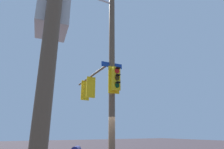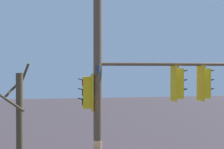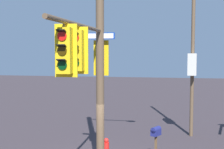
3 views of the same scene
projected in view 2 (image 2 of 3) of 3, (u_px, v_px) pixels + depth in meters
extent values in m
cylinder|color=brown|center=(98.00, 81.00, 10.49)|extent=(0.30, 0.30, 9.17)
cylinder|color=brown|center=(169.00, 64.00, 10.88)|extent=(5.18, 0.18, 0.12)
cube|color=yellow|center=(178.00, 83.00, 10.95)|extent=(0.30, 0.36, 1.10)
cube|color=yellow|center=(174.00, 83.00, 10.92)|extent=(0.05, 0.56, 1.30)
cylinder|color=red|center=(182.00, 74.00, 10.98)|extent=(0.03, 0.22, 0.22)
cube|color=black|center=(184.00, 71.00, 10.99)|extent=(0.16, 0.21, 0.06)
cylinder|color=#352504|center=(182.00, 83.00, 10.98)|extent=(0.03, 0.22, 0.22)
cube|color=black|center=(184.00, 80.00, 10.99)|extent=(0.16, 0.21, 0.06)
cylinder|color=black|center=(182.00, 93.00, 10.99)|extent=(0.03, 0.22, 0.22)
cube|color=black|center=(184.00, 89.00, 11.00)|extent=(0.16, 0.21, 0.06)
cylinder|color=brown|center=(178.00, 66.00, 10.94)|extent=(0.04, 0.04, 0.15)
cube|color=yellow|center=(205.00, 83.00, 11.12)|extent=(0.31, 0.37, 1.10)
cube|color=yellow|center=(201.00, 83.00, 11.08)|extent=(0.06, 0.56, 1.30)
cylinder|color=red|center=(209.00, 74.00, 11.14)|extent=(0.04, 0.22, 0.22)
cube|color=black|center=(211.00, 71.00, 11.15)|extent=(0.17, 0.21, 0.06)
cylinder|color=#352504|center=(209.00, 83.00, 11.15)|extent=(0.04, 0.22, 0.22)
cube|color=black|center=(211.00, 80.00, 11.16)|extent=(0.17, 0.21, 0.06)
cylinder|color=black|center=(209.00, 92.00, 11.16)|extent=(0.04, 0.22, 0.22)
cube|color=black|center=(211.00, 89.00, 11.17)|extent=(0.17, 0.21, 0.06)
cylinder|color=brown|center=(205.00, 66.00, 11.10)|extent=(0.04, 0.04, 0.15)
cube|color=yellow|center=(87.00, 92.00, 10.44)|extent=(0.31, 0.37, 1.10)
cube|color=yellow|center=(92.00, 92.00, 10.47)|extent=(0.05, 0.56, 1.30)
cylinder|color=red|center=(82.00, 83.00, 10.41)|extent=(0.03, 0.22, 0.22)
cube|color=black|center=(80.00, 79.00, 10.40)|extent=(0.16, 0.21, 0.06)
cylinder|color=#352504|center=(82.00, 92.00, 10.42)|extent=(0.03, 0.22, 0.22)
cube|color=black|center=(80.00, 89.00, 10.41)|extent=(0.16, 0.21, 0.06)
cylinder|color=black|center=(82.00, 102.00, 10.43)|extent=(0.03, 0.22, 0.22)
cube|color=black|center=(80.00, 99.00, 10.41)|extent=(0.16, 0.21, 0.06)
cube|color=navy|center=(98.00, 69.00, 10.48)|extent=(0.08, 1.10, 0.24)
cube|color=white|center=(98.00, 69.00, 10.49)|extent=(0.05, 1.00, 0.18)
cylinder|color=#483C29|center=(20.00, 115.00, 16.98)|extent=(0.40, 0.40, 4.77)
cylinder|color=#483C29|center=(10.00, 102.00, 16.16)|extent=(1.60, 0.92, 1.03)
cylinder|color=#483C29|center=(12.00, 89.00, 17.20)|extent=(0.83, 1.03, 0.92)
cylinder|color=#483C29|center=(25.00, 72.00, 17.18)|extent=(0.60, 0.79, 1.04)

